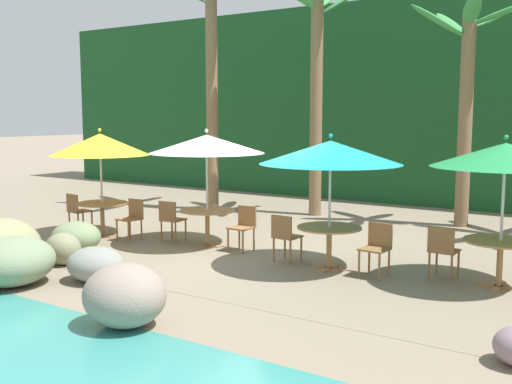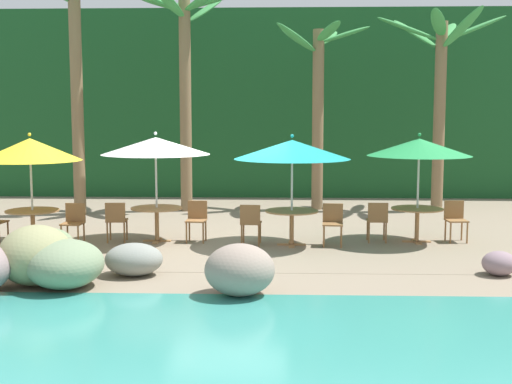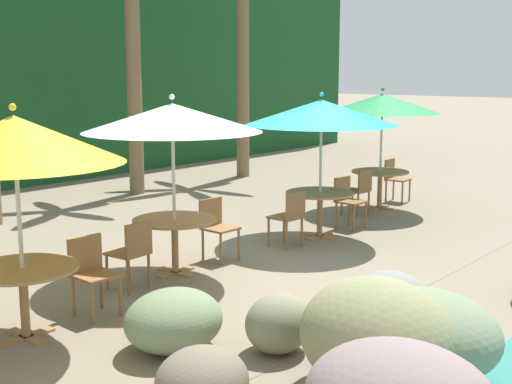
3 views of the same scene
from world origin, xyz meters
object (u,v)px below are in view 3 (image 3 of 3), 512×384
Objects in this scene: umbrella_teal at (321,112)px; dining_table_white at (175,228)px; chair_teal_seaward at (347,198)px; dining_table_green at (380,177)px; chair_white_inland at (133,250)px; chair_green_inland at (360,189)px; umbrella_yellow at (14,140)px; chair_white_seaward at (216,224)px; dining_table_yellow at (23,279)px; umbrella_white at (172,118)px; palm_tree_third at (133,35)px; umbrella_green at (382,103)px; palm_tree_fourth at (242,25)px; chair_teal_inland at (290,215)px; chair_yellow_seaward at (91,270)px; dining_table_teal at (320,200)px; chair_green_seaward at (394,177)px.

dining_table_white is at bearing 173.63° from umbrella_teal.
dining_table_green is at bearing 12.57° from chair_teal_seaward.
chair_white_inland is (-0.84, -0.15, -0.10)m from dining_table_white.
umbrella_yellow is at bearing -175.83° from chair_green_inland.
chair_white_seaward is 4.71m from dining_table_green.
dining_table_yellow is 0.47× the size of umbrella_white.
umbrella_green is at bearing -69.28° from palm_tree_third.
palm_tree_fourth reaches higher than umbrella_white.
chair_teal_inland is 3.87m from umbrella_green.
dining_table_yellow is at bearing -178.29° from chair_teal_seaward.
chair_yellow_seaward is at bearing 3.09° from umbrella_yellow.
palm_tree_third reaches higher than dining_table_teal.
chair_teal_seaward is (4.58, -0.14, 0.00)m from chair_white_inland.
dining_table_green is at bearing 4.33° from chair_yellow_seaward.
umbrella_yellow is 1.00× the size of umbrella_white.
chair_white_inland is at bearing 18.95° from chair_yellow_seaward.
palm_tree_fourth is (9.54, 5.36, 3.12)m from dining_table_yellow.
palm_tree_fourth reaches higher than chair_teal_seaward.
palm_tree_third is at bearing 45.73° from chair_yellow_seaward.
dining_table_green is (7.22, 0.55, 0.10)m from chair_yellow_seaward.
chair_white_inland and chair_green_seaward have the same top height.
dining_table_yellow is 1.26× the size of chair_green_seaward.
umbrella_teal is at bearing -2.64° from chair_white_inland.
umbrella_white is 5.56m from umbrella_green.
palm_tree_fourth reaches higher than chair_yellow_seaward.
umbrella_yellow reaches higher than chair_white_seaward.
dining_table_yellow is at bearing -178.33° from dining_table_teal.
palm_tree_third is (5.35, 5.49, 2.88)m from chair_yellow_seaward.
chair_yellow_seaward is 6.39m from chair_green_inland.
umbrella_teal is at bearing -6.37° from umbrella_white.
dining_table_teal is (3.72, -0.17, 0.10)m from chair_white_inland.
dining_table_yellow is at bearing -175.80° from dining_table_green.
umbrella_white reaches higher than chair_teal_inland.
chair_white_inland is (1.68, 0.33, -1.49)m from umbrella_yellow.
chair_white_inland is 1.00× the size of chair_green_inland.
umbrella_white reaches higher than chair_white_inland.
chair_white_inland is at bearing 177.36° from dining_table_teal.
palm_tree_third reaches higher than chair_white_seaward.
dining_table_yellow is at bearing -178.56° from chair_teal_inland.
dining_table_yellow is 5.40m from dining_table_teal.
chair_green_seaward is at bearing 7.24° from chair_green_inland.
chair_green_seaward is at bearing 2.15° from chair_white_seaward.
chair_teal_inland is (2.03, -0.36, -0.10)m from dining_table_white.
chair_green_inland is at bearing 4.17° from dining_table_yellow.
umbrella_yellow is at bearing -178.29° from chair_teal_seaward.
dining_table_white is 5.74m from umbrella_green.
palm_tree_fourth is (4.13, 5.20, 3.12)m from dining_table_teal.
umbrella_green reaches higher than dining_table_yellow.
chair_teal_inland is 3.56m from dining_table_green.
chair_white_inland is 1.00× the size of chair_teal_inland.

